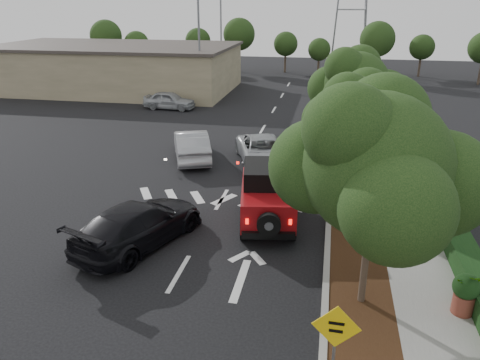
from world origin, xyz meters
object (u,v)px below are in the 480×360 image
(speed_hump_sign, at_px, (335,337))
(black_suv_oncoming, at_px, (139,224))
(silver_suv_ahead, at_px, (262,151))
(red_jeep, at_px, (267,193))

(speed_hump_sign, bearing_deg, black_suv_oncoming, 142.02)
(silver_suv_ahead, height_order, speed_hump_sign, speed_hump_sign)
(silver_suv_ahead, bearing_deg, red_jeep, -99.11)
(silver_suv_ahead, bearing_deg, speed_hump_sign, -95.04)
(silver_suv_ahead, distance_m, black_suv_oncoming, 9.93)
(red_jeep, xyz_separation_m, speed_hump_sign, (2.59, -8.31, 0.36))
(black_suv_oncoming, bearing_deg, speed_hump_sign, 161.31)
(black_suv_oncoming, relative_size, speed_hump_sign, 2.44)
(red_jeep, height_order, black_suv_oncoming, red_jeep)
(red_jeep, bearing_deg, black_suv_oncoming, -155.76)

